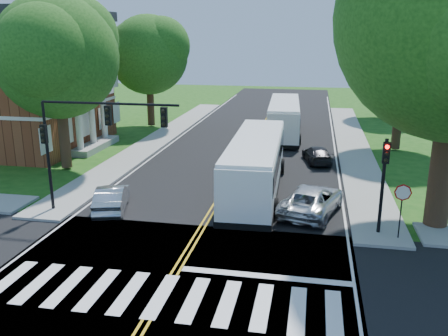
% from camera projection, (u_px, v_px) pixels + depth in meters
% --- Properties ---
extents(ground, '(140.00, 140.00, 0.00)m').
position_uv_depth(ground, '(165.00, 289.00, 17.29)').
color(ground, '#194B12').
rests_on(ground, ground).
extents(road, '(14.00, 96.00, 0.01)m').
position_uv_depth(road, '(241.00, 162.00, 34.29)').
color(road, black).
rests_on(road, ground).
extents(cross_road, '(60.00, 12.00, 0.01)m').
position_uv_depth(cross_road, '(165.00, 289.00, 17.29)').
color(cross_road, black).
rests_on(cross_road, ground).
extents(center_line, '(0.36, 70.00, 0.01)m').
position_uv_depth(center_line, '(249.00, 149.00, 38.07)').
color(center_line, gold).
rests_on(center_line, road).
extents(edge_line_w, '(0.12, 70.00, 0.01)m').
position_uv_depth(edge_line_w, '(168.00, 146.00, 39.30)').
color(edge_line_w, silver).
rests_on(edge_line_w, road).
extents(edge_line_e, '(0.12, 70.00, 0.01)m').
position_uv_depth(edge_line_e, '(335.00, 153.00, 36.84)').
color(edge_line_e, silver).
rests_on(edge_line_e, road).
extents(crosswalk, '(12.60, 3.00, 0.01)m').
position_uv_depth(crosswalk, '(161.00, 296.00, 16.81)').
color(crosswalk, silver).
rests_on(crosswalk, road).
extents(stop_bar, '(6.60, 0.40, 0.01)m').
position_uv_depth(stop_bar, '(266.00, 276.00, 18.16)').
color(stop_bar, silver).
rests_on(stop_bar, road).
extents(sidewalk_nw, '(2.60, 40.00, 0.15)m').
position_uv_depth(sidewalk_nw, '(162.00, 137.00, 42.39)').
color(sidewalk_nw, gray).
rests_on(sidewalk_nw, ground).
extents(sidewalk_ne, '(2.60, 40.00, 0.15)m').
position_uv_depth(sidewalk_ne, '(353.00, 145.00, 39.38)').
color(sidewalk_ne, gray).
rests_on(sidewalk_ne, ground).
extents(tree_west_near, '(8.00, 8.00, 11.40)m').
position_uv_depth(tree_west_near, '(57.00, 57.00, 30.54)').
color(tree_west_near, '#352515').
rests_on(tree_west_near, ground).
extents(tree_west_far, '(7.60, 7.60, 10.67)m').
position_uv_depth(tree_west_far, '(149.00, 55.00, 45.71)').
color(tree_west_far, '#352515').
rests_on(tree_west_far, ground).
extents(tree_east_mid, '(8.40, 8.40, 11.93)m').
position_uv_depth(tree_east_mid, '(405.00, 49.00, 35.73)').
color(tree_east_mid, '#352515').
rests_on(tree_east_mid, ground).
extents(tree_east_far, '(7.20, 7.20, 10.34)m').
position_uv_depth(tree_east_far, '(388.00, 54.00, 50.94)').
color(tree_east_far, '#352515').
rests_on(tree_east_far, ground).
extents(signal_nw, '(7.15, 0.46, 5.66)m').
position_uv_depth(signal_nw, '(88.00, 131.00, 23.23)').
color(signal_nw, black).
rests_on(signal_nw, ground).
extents(signal_ne, '(0.30, 0.46, 4.40)m').
position_uv_depth(signal_ne, '(384.00, 174.00, 21.08)').
color(signal_ne, black).
rests_on(signal_ne, ground).
extents(stop_sign, '(0.76, 0.08, 2.53)m').
position_uv_depth(stop_sign, '(402.00, 198.00, 20.75)').
color(stop_sign, black).
rests_on(stop_sign, ground).
extents(bus_lead, '(3.30, 12.54, 3.23)m').
position_uv_depth(bus_lead, '(256.00, 164.00, 27.44)').
color(bus_lead, white).
rests_on(bus_lead, road).
extents(bus_follow, '(3.42, 12.26, 3.14)m').
position_uv_depth(bus_follow, '(284.00, 118.00, 42.80)').
color(bus_follow, white).
rests_on(bus_follow, road).
extents(hatchback, '(2.50, 4.35, 1.35)m').
position_uv_depth(hatchback, '(112.00, 198.00, 24.78)').
color(hatchback, '#B0B2B8').
rests_on(hatchback, road).
extents(suv, '(3.68, 5.64, 1.44)m').
position_uv_depth(suv, '(312.00, 200.00, 24.40)').
color(suv, silver).
rests_on(suv, road).
extents(dark_sedan, '(2.42, 4.24, 1.16)m').
position_uv_depth(dark_sedan, '(317.00, 154.00, 34.13)').
color(dark_sedan, black).
rests_on(dark_sedan, road).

